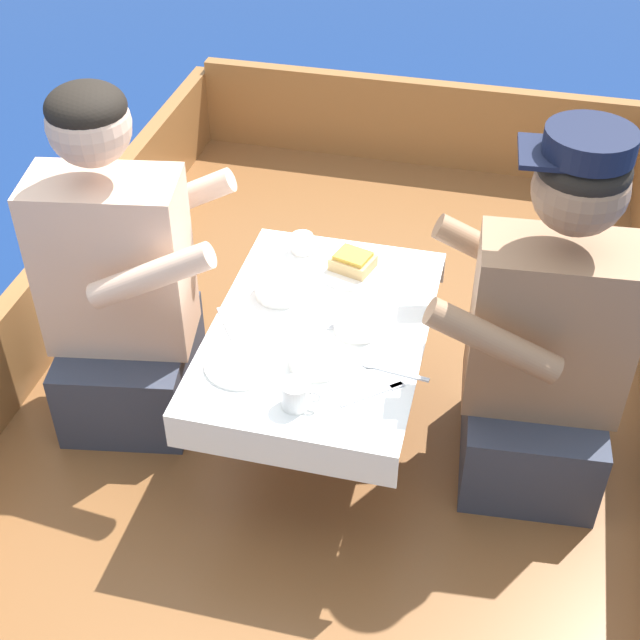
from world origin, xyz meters
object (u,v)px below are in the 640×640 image
at_px(sandwich, 353,261).
at_px(coffee_cup_starboard, 303,243).
at_px(person_port, 120,290).
at_px(coffee_cup_port, 296,394).
at_px(person_starboard, 545,345).

relative_size(sandwich, coffee_cup_starboard, 1.45).
bearing_deg(person_port, coffee_cup_starboard, 23.01).
bearing_deg(sandwich, coffee_cup_port, -91.80).
bearing_deg(coffee_cup_starboard, sandwich, -20.16).
bearing_deg(person_port, sandwich, 10.88).
xyz_separation_m(person_port, coffee_cup_starboard, (0.45, 0.29, 0.04)).
xyz_separation_m(sandwich, coffee_cup_port, (-0.02, -0.56, 0.00)).
bearing_deg(sandwich, coffee_cup_starboard, 159.84).
relative_size(person_starboard, sandwich, 7.76).
bearing_deg(coffee_cup_starboard, coffee_cup_port, -76.98).
relative_size(person_port, sandwich, 7.70).
distance_m(person_starboard, sandwich, 0.59).
relative_size(person_port, coffee_cup_port, 10.48).
distance_m(person_port, coffee_cup_port, 0.68).
bearing_deg(coffee_cup_starboard, person_starboard, -20.45).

